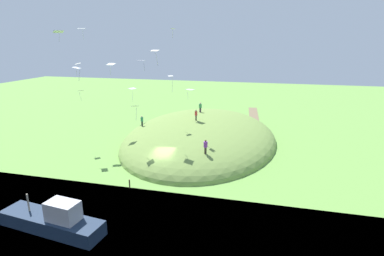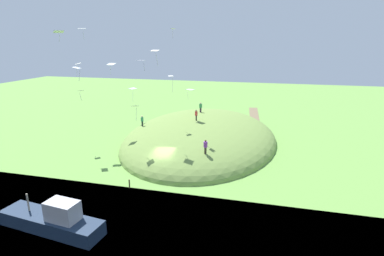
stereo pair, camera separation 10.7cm
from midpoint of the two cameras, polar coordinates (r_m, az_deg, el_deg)
The scene contains 22 objects.
ground_plane at distance 35.02m, azimuth -5.46°, elevation -7.90°, with size 160.00×160.00×0.00m, color #689B43.
grass_hill at distance 45.33m, azimuth 1.78°, elevation -2.17°, with size 31.34×22.07×6.65m, color olive.
dirt_path at distance 62.06m, azimuth 11.72°, elevation 2.54°, with size 12.96×1.76×0.04m, color #736147.
boat_on_lake at distance 26.61m, azimuth -24.66°, elevation -15.62°, with size 3.15×8.96×2.67m.
person_walking_path at distance 42.78m, azimuth 0.88°, elevation 2.71°, with size 0.52×0.52×1.58m.
person_near_shore at distance 33.36m, azimuth 2.67°, elevation -3.26°, with size 0.59×0.59×1.62m.
person_watching_kites at distance 48.42m, azimuth 1.71°, elevation 4.15°, with size 0.66×0.66×1.61m.
person_on_hilltop at distance 44.84m, azimuth -9.37°, elevation 1.57°, with size 0.50×0.50×1.62m.
kite_0 at distance 48.89m, azimuth -11.11°, elevation 7.26°, with size 1.43×1.25×2.21m.
kite_1 at distance 43.18m, azimuth -0.30°, elevation 7.24°, with size 1.29×1.42×1.43m.
kite_2 at distance 42.58m, azimuth -20.25°, elevation 6.53°, with size 0.86×0.84×1.41m.
kite_3 at distance 39.84m, azimuth -3.91°, elevation 9.46°, with size 0.75×0.80×2.16m.
kite_4 at distance 31.95m, azimuth -9.57°, elevation 12.43°, with size 0.64×0.88×1.10m.
kite_5 at distance 34.84m, azimuth -10.68°, elevation 3.93°, with size 0.91×1.00×1.79m.
kite_6 at distance 40.34m, azimuth -20.73°, elevation 11.24°, with size 1.20×1.12×1.63m.
kite_7 at distance 42.51m, azimuth -15.01°, elevation 11.56°, with size 0.97×1.24×1.56m.
kite_8 at distance 43.65m, azimuth -20.09°, elevation 17.22°, with size 0.99×1.16×1.43m.
kite_9 at distance 39.24m, azimuth -3.56°, elevation 18.16°, with size 0.69×0.74×1.18m.
kite_10 at distance 38.46m, azimuth -23.89°, elevation 16.33°, with size 1.28×1.26×1.27m.
kite_11 at distance 34.74m, azimuth -20.95°, elevation 10.52°, with size 1.14×0.90×1.52m.
kite_12 at distance 36.15m, azimuth -6.94°, elevation 14.22°, with size 0.78×1.03×1.80m.
mooring_post at distance 31.24m, azimuth -11.69°, elevation -10.34°, with size 0.14×0.14×0.94m, color brown.
Camera 2 is at (-30.11, -10.89, 14.19)m, focal length 28.13 mm.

